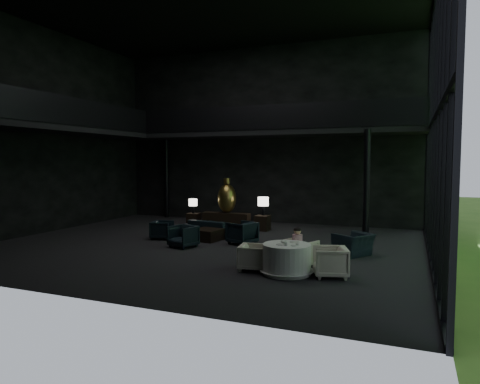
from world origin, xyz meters
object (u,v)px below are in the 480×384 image
at_px(table_lamp_right, 263,202).
at_px(sofa, 211,225).
at_px(bronze_urn, 227,198).
at_px(dining_table, 287,261).
at_px(child, 297,238).
at_px(lounge_armchair_south, 183,235).
at_px(lounge_armchair_east, 242,231).
at_px(side_table_left, 194,219).
at_px(dining_chair_west, 254,257).
at_px(lounge_armchair_west, 162,230).
at_px(coffee_table, 207,235).
at_px(window_armchair, 353,242).
at_px(console, 226,220).
at_px(side_table_right, 262,223).
at_px(dining_chair_east, 330,260).
at_px(dining_chair_north, 299,251).
at_px(table_lamp_left, 193,203).

xyz_separation_m(table_lamp_right, sofa, (-1.40, -2.00, -0.74)).
relative_size(bronze_urn, dining_table, 1.07).
xyz_separation_m(table_lamp_right, child, (2.76, -5.27, -0.40)).
bearing_deg(lounge_armchair_south, lounge_armchair_east, 54.37).
bearing_deg(lounge_armchair_south, bronze_urn, 110.66).
xyz_separation_m(side_table_left, dining_chair_west, (5.03, -6.17, 0.07)).
bearing_deg(lounge_armchair_west, coffee_table, -90.22).
distance_m(window_armchair, dining_table, 3.04).
xyz_separation_m(console, dining_table, (4.34, -6.11, 0.00)).
bearing_deg(child, lounge_armchair_south, -13.83).
relative_size(console, side_table_right, 3.34).
bearing_deg(lounge_armchair_south, coffee_table, 98.60).
bearing_deg(lounge_armchair_west, side_table_left, -4.95).
xyz_separation_m(lounge_armchair_east, dining_chair_west, (1.55, -3.11, -0.12)).
xyz_separation_m(dining_table, dining_chair_east, (1.05, 0.13, 0.09)).
bearing_deg(dining_chair_west, lounge_armchair_south, 50.72).
distance_m(lounge_armchair_south, coffee_table, 1.42).
xyz_separation_m(lounge_armchair_east, dining_chair_east, (3.51, -3.03, -0.04)).
height_order(lounge_armchair_west, dining_chair_west, dining_chair_west).
xyz_separation_m(side_table_right, dining_table, (2.74, -6.10, 0.02)).
bearing_deg(side_table_right, side_table_left, 177.85).
height_order(side_table_left, dining_chair_west, dining_chair_west).
distance_m(table_lamp_right, child, 5.96).
xyz_separation_m(bronze_urn, side_table_left, (-1.60, 0.05, -0.99)).
bearing_deg(lounge_armchair_west, dining_chair_east, -126.28).
bearing_deg(window_armchair, lounge_armchair_east, -62.87).
height_order(side_table_left, lounge_armchair_east, lounge_armchair_east).
distance_m(lounge_armchair_west, dining_table, 6.23).
xyz_separation_m(dining_table, dining_chair_north, (0.11, 0.85, 0.09)).
bearing_deg(dining_chair_west, dining_chair_north, -60.11).
height_order(table_lamp_left, lounge_armchair_east, table_lamp_left).
bearing_deg(dining_table, child, 88.32).
relative_size(lounge_armchair_south, dining_chair_west, 1.17).
distance_m(bronze_urn, side_table_right, 1.87).
xyz_separation_m(dining_chair_north, dining_chair_east, (0.95, -0.72, 0.01)).
bearing_deg(dining_chair_north, dining_table, 106.86).
bearing_deg(table_lamp_right, sofa, -125.03).
bearing_deg(lounge_armchair_west, sofa, -60.07).
bearing_deg(lounge_armchair_south, dining_chair_west, -14.23).
relative_size(side_table_right, lounge_armchair_south, 0.77).
distance_m(console, dining_chair_east, 8.05).
bearing_deg(lounge_armchair_west, console, -32.87).
height_order(console, coffee_table, console).
distance_m(table_lamp_right, coffee_table, 3.22).
distance_m(side_table_right, lounge_armchair_west, 4.17).
bearing_deg(child, coffee_table, -31.70).
bearing_deg(lounge_armchair_east, console, -125.60).
height_order(lounge_armchair_south, coffee_table, lounge_armchair_south).
distance_m(console, lounge_armchair_west, 3.35).
xyz_separation_m(console, bronze_urn, (0.00, 0.07, 0.95)).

